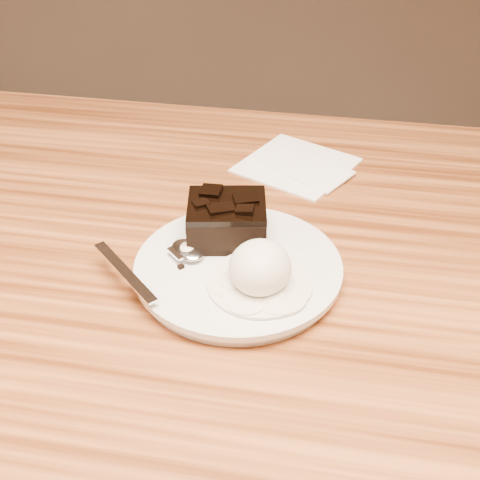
% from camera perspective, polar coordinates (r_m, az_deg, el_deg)
% --- Properties ---
extents(dining_table, '(1.20, 0.80, 0.75)m').
position_cam_1_polar(dining_table, '(0.94, -5.26, -20.06)').
color(dining_table, '#542810').
rests_on(dining_table, floor).
extents(plate, '(0.21, 0.21, 0.02)m').
position_cam_1_polar(plate, '(0.63, -0.16, -2.82)').
color(plate, silver).
rests_on(plate, dining_table).
extents(brownie, '(0.09, 0.09, 0.04)m').
position_cam_1_polar(brownie, '(0.65, -1.23, 1.64)').
color(brownie, black).
rests_on(brownie, plate).
extents(ice_cream_scoop, '(0.06, 0.07, 0.05)m').
position_cam_1_polar(ice_cream_scoop, '(0.59, 1.89, -2.58)').
color(ice_cream_scoop, white).
rests_on(ice_cream_scoop, plate).
extents(melt_puddle, '(0.10, 0.10, 0.00)m').
position_cam_1_polar(melt_puddle, '(0.60, 1.86, -4.08)').
color(melt_puddle, white).
rests_on(melt_puddle, plate).
extents(spoon, '(0.15, 0.14, 0.01)m').
position_cam_1_polar(spoon, '(0.64, -4.91, -1.05)').
color(spoon, silver).
rests_on(spoon, plate).
extents(napkin, '(0.18, 0.18, 0.01)m').
position_cam_1_polar(napkin, '(0.84, 5.31, 7.07)').
color(napkin, white).
rests_on(napkin, dining_table).
extents(crumb_a, '(0.01, 0.01, 0.00)m').
position_cam_1_polar(crumb_a, '(0.62, -5.56, -2.50)').
color(crumb_a, black).
rests_on(crumb_a, plate).
extents(crumb_b, '(0.01, 0.01, 0.00)m').
position_cam_1_polar(crumb_b, '(0.60, 5.38, -4.22)').
color(crumb_b, black).
rests_on(crumb_b, plate).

